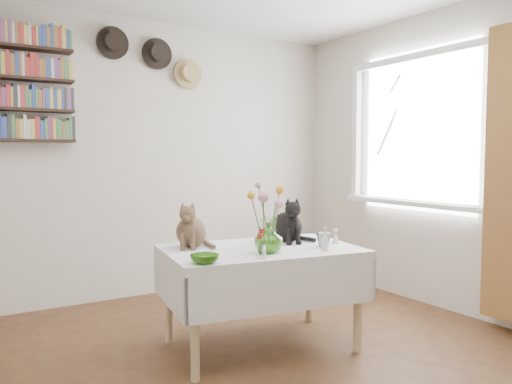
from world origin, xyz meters
TOP-DOWN VIEW (x-y plane):
  - room at (0.00, 0.00)m, footprint 4.08×4.58m
  - window at (1.97, 0.80)m, footprint 0.12×1.52m
  - dining_table at (0.24, 0.61)m, footprint 1.36×0.99m
  - tabby_cat at (-0.14, 0.88)m, footprint 0.32×0.34m
  - black_cat at (0.53, 0.71)m, footprint 0.28×0.32m
  - flower_vase at (0.19, 0.44)m, footprint 0.23×0.23m
  - green_bowl at (-0.29, 0.36)m, footprint 0.22×0.22m
  - drinking_glass at (0.61, 0.41)m, footprint 0.13×0.13m
  - candlestick at (0.52, 0.28)m, footprint 0.04×0.04m
  - berry_jar at (0.06, 0.31)m, footprint 0.05×0.05m
  - porcelain_figurine at (0.77, 0.47)m, footprint 0.05×0.05m
  - flower_bouquet at (0.19, 0.45)m, footprint 0.17×0.12m
  - bookshelf_unit at (-1.10, 2.16)m, footprint 1.00×0.16m
  - wall_hats at (0.12, 2.19)m, footprint 0.98×0.09m

SIDE VIEW (x-z plane):
  - dining_table at x=0.24m, z-range 0.17..0.84m
  - green_bowl at x=-0.29m, z-range 0.67..0.72m
  - porcelain_figurine at x=0.77m, z-range 0.66..0.77m
  - drinking_glass at x=0.61m, z-range 0.67..0.77m
  - candlestick at x=0.52m, z-range 0.65..0.80m
  - berry_jar at x=0.06m, z-range 0.66..0.87m
  - flower_vase at x=0.19m, z-range 0.67..0.86m
  - tabby_cat at x=-0.14m, z-range 0.67..0.98m
  - black_cat at x=0.53m, z-range 0.67..1.00m
  - flower_bouquet at x=0.19m, z-range 0.82..1.21m
  - room at x=0.00m, z-range -0.04..2.54m
  - window at x=1.97m, z-range 0.74..2.06m
  - bookshelf_unit at x=-1.10m, z-range 1.39..2.30m
  - wall_hats at x=0.12m, z-range 1.93..2.41m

